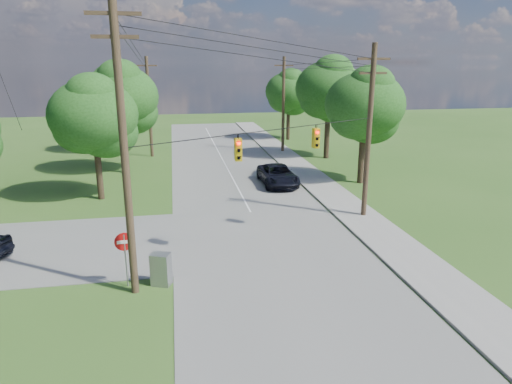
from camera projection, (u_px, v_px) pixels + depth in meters
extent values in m
plane|color=#32581D|center=(244.00, 287.00, 19.80)|extent=(140.00, 140.00, 0.00)
cube|color=gray|center=(266.00, 241.00, 24.87)|extent=(10.00, 100.00, 0.03)
cube|color=gray|center=(381.00, 232.00, 26.00)|extent=(2.60, 100.00, 0.12)
cylinder|color=#4D3728|center=(124.00, 153.00, 17.75)|extent=(0.32, 0.32, 12.00)
cube|color=#4D3728|center=(113.00, 13.00, 16.35)|extent=(2.00, 0.12, 0.14)
cube|color=#4D3728|center=(115.00, 37.00, 16.57)|extent=(1.70, 0.12, 0.14)
cylinder|color=#4D3728|center=(369.00, 134.00, 27.45)|extent=(0.32, 0.32, 10.50)
cube|color=#4D3728|center=(374.00, 59.00, 26.26)|extent=(2.00, 0.12, 0.14)
cube|color=#4D3728|center=(373.00, 73.00, 26.48)|extent=(1.70, 0.12, 0.14)
cylinder|color=#4D3728|center=(283.00, 105.00, 48.34)|extent=(0.32, 0.32, 10.00)
cube|color=#4D3728|center=(284.00, 65.00, 47.22)|extent=(2.00, 0.12, 0.14)
cylinder|color=#4D3728|center=(149.00, 108.00, 45.97)|extent=(0.32, 0.32, 10.00)
cube|color=#4D3728|center=(147.00, 66.00, 44.85)|extent=(2.00, 0.12, 0.14)
cylinder|color=black|center=(274.00, 41.00, 21.31)|extent=(13.52, 7.63, 1.53)
cylinder|color=black|center=(274.00, 50.00, 21.42)|extent=(13.52, 7.63, 1.53)
cylinder|color=black|center=(274.00, 59.00, 21.52)|extent=(13.52, 7.63, 1.53)
cylinder|color=black|center=(316.00, 63.00, 36.74)|extent=(0.03, 22.00, 0.53)
cylinder|color=black|center=(138.00, 52.00, 30.60)|extent=(0.43, 29.60, 2.03)
cylinder|color=black|center=(316.00, 68.00, 36.85)|extent=(0.03, 22.00, 0.53)
cylinder|color=black|center=(138.00, 58.00, 30.71)|extent=(0.43, 29.60, 2.03)
cylinder|color=black|center=(273.00, 130.00, 22.44)|extent=(13.52, 7.63, 0.04)
cube|color=gold|center=(239.00, 150.00, 21.20)|extent=(0.32, 0.22, 1.05)
sphere|color=#FF0C05|center=(239.00, 143.00, 20.97)|extent=(0.17, 0.17, 0.17)
cube|color=gold|center=(238.00, 149.00, 21.43)|extent=(0.32, 0.22, 1.05)
sphere|color=#FF0C05|center=(237.00, 141.00, 21.46)|extent=(0.17, 0.17, 0.17)
cube|color=gold|center=(316.00, 138.00, 24.43)|extent=(0.32, 0.22, 1.05)
sphere|color=#FF0C05|center=(317.00, 132.00, 24.20)|extent=(0.17, 0.17, 0.17)
cube|color=gold|center=(315.00, 138.00, 24.65)|extent=(0.32, 0.22, 1.05)
sphere|color=#FF0C05|center=(315.00, 131.00, 24.69)|extent=(0.17, 0.17, 0.17)
cylinder|color=#443022|center=(100.00, 177.00, 32.20)|extent=(0.45, 0.45, 3.15)
ellipsoid|color=#1B4715|center=(94.00, 115.00, 31.00)|extent=(6.00, 6.00, 4.92)
cylinder|color=#443022|center=(125.00, 153.00, 39.89)|extent=(0.50, 0.50, 3.50)
ellipsoid|color=#1B4715|center=(120.00, 97.00, 38.57)|extent=(6.40, 6.40, 5.25)
cylinder|color=#443022|center=(115.00, 137.00, 49.04)|extent=(0.48, 0.47, 3.32)
ellipsoid|color=#1B4715|center=(111.00, 93.00, 47.78)|extent=(6.00, 6.00, 4.92)
cylinder|color=#443022|center=(361.00, 163.00, 36.54)|extent=(0.48, 0.48, 3.32)
ellipsoid|color=#1B4715|center=(365.00, 104.00, 35.27)|extent=(6.20, 6.20, 5.08)
cylinder|color=#443022|center=(327.00, 140.00, 46.04)|extent=(0.52, 0.52, 3.67)
ellipsoid|color=#1B4715|center=(329.00, 89.00, 44.64)|extent=(6.60, 6.60, 5.41)
cylinder|color=#443022|center=(288.00, 127.00, 57.30)|extent=(0.45, 0.45, 3.15)
ellipsoid|color=#1B4715|center=(289.00, 92.00, 56.10)|extent=(5.80, 5.80, 4.76)
imported|color=black|center=(278.00, 175.00, 36.14)|extent=(2.60, 5.57, 1.54)
cube|color=gray|center=(161.00, 269.00, 19.82)|extent=(0.96, 0.84, 1.46)
cylinder|color=gray|center=(126.00, 261.00, 19.57)|extent=(0.07, 0.07, 2.40)
cylinder|color=red|center=(124.00, 242.00, 19.33)|extent=(0.83, 0.11, 0.83)
cube|color=white|center=(124.00, 242.00, 19.30)|extent=(0.60, 0.09, 0.14)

